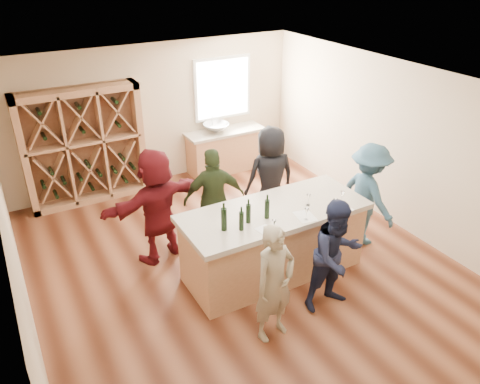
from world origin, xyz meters
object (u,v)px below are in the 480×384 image
wine_rack (84,147)px  person_far_left (157,206)px  person_near_right (336,256)px  tasting_counter_base (273,243)px  wine_bottle_a (224,219)px  wine_bottle_c (248,214)px  wine_bottle_e (267,209)px  person_near_left (275,284)px  person_far_right (270,177)px  sink (216,128)px  person_far_mid (214,199)px  person_server (368,195)px  wine_bottle_b (241,221)px

wine_rack → person_far_left: (0.51, -2.46, -0.19)m
person_near_right → person_far_left: person_far_left is taller
tasting_counter_base → wine_bottle_a: (-0.88, -0.13, 0.74)m
wine_bottle_c → wine_bottle_e: wine_bottle_e is taller
wine_bottle_a → wine_bottle_c: 0.37m
tasting_counter_base → person_near_left: person_near_left is taller
wine_rack → person_far_right: wine_rack is taller
tasting_counter_base → sink: bearing=76.5°
person_near_right → person_far_mid: 2.24m
wine_rack → person_server: wine_rack is taller
wine_bottle_c → person_far_left: (-0.82, 1.32, -0.30)m
wine_bottle_a → wine_bottle_e: 0.65m
wine_bottle_b → wine_bottle_c: bearing=33.9°
person_server → wine_bottle_c: bearing=94.1°
person_far_right → person_near_left: bearing=66.4°
tasting_counter_base → person_near_left: bearing=-122.6°
wine_bottle_a → person_near_right: person_near_right is taller
person_far_left → person_near_left: bearing=91.1°
tasting_counter_base → person_far_mid: (-0.42, 1.10, 0.34)m
person_server → person_far_left: (-3.09, 1.22, 0.05)m
person_near_right → person_far_mid: (-0.73, 2.11, 0.04)m
wine_bottle_c → person_far_mid: person_far_mid is taller
person_near_right → person_server: person_server is taller
wine_bottle_b → person_far_mid: person_far_mid is taller
person_far_left → wine_bottle_e: bearing=115.2°
sink → wine_bottle_e: (-1.08, -3.73, 0.21)m
wine_bottle_e → wine_bottle_c: bearing=176.2°
tasting_counter_base → person_near_right: person_near_right is taller
wine_bottle_e → person_near_left: (-0.48, -0.95, -0.43)m
person_far_mid → person_far_right: bearing=-158.4°
tasting_counter_base → person_server: size_ratio=1.51×
wine_bottle_e → person_far_right: (0.94, 1.38, -0.32)m
sink → wine_bottle_c: 3.96m
sink → tasting_counter_base: size_ratio=0.21×
sink → wine_bottle_e: size_ratio=1.96×
tasting_counter_base → person_far_right: (0.72, 1.24, 0.39)m
person_far_right → sink: bearing=-85.7°
wine_rack → wine_bottle_e: size_ratio=7.97×
tasting_counter_base → wine_bottle_e: (-0.22, -0.14, 0.72)m
tasting_counter_base → wine_bottle_b: 1.01m
wine_bottle_b → wine_bottle_e: wine_bottle_e is taller
person_server → person_near_right: bearing=126.0°
tasting_counter_base → wine_bottle_e: 0.76m
sink → person_server: person_server is taller
person_far_right → wine_bottle_b: bearing=54.3°
person_near_left → tasting_counter_base: bearing=49.0°
wine_bottle_a → person_far_right: size_ratio=0.18×
sink → person_near_right: person_near_right is taller
person_far_right → wine_rack: bearing=-35.6°
person_near_left → person_far_right: (1.42, 2.33, 0.10)m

